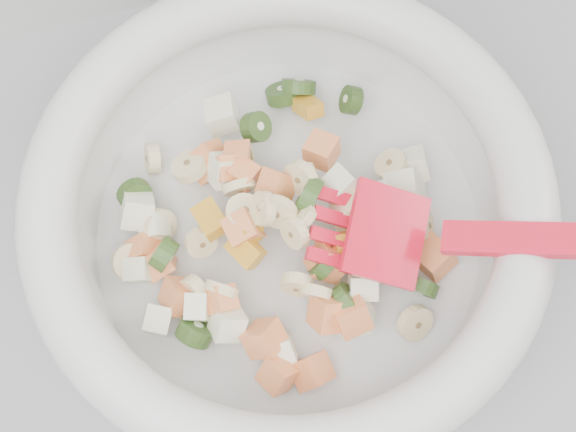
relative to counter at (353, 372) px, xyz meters
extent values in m
cube|color=gray|center=(0.00, 0.00, 0.00)|extent=(2.00, 0.60, 0.90)
cylinder|color=silver|center=(-0.07, 0.05, 0.46)|extent=(0.29, 0.29, 0.02)
torus|color=silver|center=(-0.07, 0.05, 0.53)|extent=(0.36, 0.36, 0.04)
cylinder|color=#FFE2AA|center=(-0.06, 0.06, 0.51)|extent=(0.02, 0.03, 0.03)
cylinder|color=#FFE2AA|center=(-0.09, 0.05, 0.51)|extent=(0.02, 0.03, 0.03)
cylinder|color=#FFE2AA|center=(-0.06, 0.04, 0.51)|extent=(0.03, 0.03, 0.02)
cylinder|color=#FFE2AA|center=(-0.16, 0.07, 0.48)|extent=(0.03, 0.03, 0.02)
cylinder|color=#FFE2AA|center=(-0.03, 0.03, 0.50)|extent=(0.02, 0.03, 0.03)
cylinder|color=#FFE2AA|center=(-0.01, -0.05, 0.48)|extent=(0.03, 0.03, 0.03)
cylinder|color=#FFE2AA|center=(-0.10, 0.07, 0.50)|extent=(0.03, 0.01, 0.03)
cylinder|color=#FFE2AA|center=(-0.08, 0.00, 0.50)|extent=(0.03, 0.02, 0.03)
cylinder|color=#FFE2AA|center=(-0.15, 0.01, 0.48)|extent=(0.02, 0.04, 0.04)
cylinder|color=#FFE2AA|center=(-0.13, 0.01, 0.49)|extent=(0.03, 0.02, 0.03)
cylinder|color=#FFE2AA|center=(-0.06, 0.07, 0.50)|extent=(0.03, 0.01, 0.03)
cylinder|color=#FFE2AA|center=(-0.19, 0.05, 0.48)|extent=(0.03, 0.03, 0.03)
cylinder|color=#FFE2AA|center=(-0.07, -0.01, 0.50)|extent=(0.03, 0.02, 0.03)
cylinder|color=#FFE2AA|center=(0.01, 0.07, 0.49)|extent=(0.03, 0.03, 0.02)
cylinder|color=#FFE2AA|center=(0.02, 0.02, 0.48)|extent=(0.02, 0.03, 0.03)
cylinder|color=#FFE2AA|center=(-0.14, 0.05, 0.49)|extent=(0.03, 0.02, 0.03)
cylinder|color=#FFE2AA|center=(-0.03, 0.04, 0.51)|extent=(0.03, 0.03, 0.02)
cylinder|color=#FFE2AA|center=(-0.08, 0.04, 0.51)|extent=(0.04, 0.02, 0.04)
cylinder|color=#FFE2AA|center=(-0.13, 0.10, 0.49)|extent=(0.03, 0.03, 0.02)
cylinder|color=#FFE2AA|center=(-0.07, 0.03, 0.51)|extent=(0.02, 0.03, 0.02)
cylinder|color=#FFE2AA|center=(-0.10, 0.05, 0.51)|extent=(0.03, 0.03, 0.01)
cylinder|color=#FFE2AA|center=(-0.15, 0.13, 0.48)|extent=(0.02, 0.03, 0.03)
cube|color=#F8824E|center=(-0.11, -0.03, 0.49)|extent=(0.03, 0.03, 0.04)
cube|color=#F8824E|center=(-0.09, 0.08, 0.50)|extent=(0.03, 0.03, 0.02)
cube|color=#F8824E|center=(-0.06, -0.03, 0.49)|extent=(0.04, 0.03, 0.04)
cube|color=#F8824E|center=(-0.10, 0.04, 0.50)|extent=(0.03, 0.03, 0.03)
cube|color=#F8824E|center=(-0.09, 0.10, 0.50)|extent=(0.02, 0.03, 0.03)
cube|color=#F8824E|center=(-0.11, 0.11, 0.49)|extent=(0.04, 0.03, 0.04)
cube|color=#F8824E|center=(-0.18, 0.06, 0.48)|extent=(0.03, 0.02, 0.03)
cube|color=#F8824E|center=(-0.16, 0.02, 0.48)|extent=(0.03, 0.03, 0.04)
cube|color=#F8824E|center=(-0.07, 0.07, 0.51)|extent=(0.03, 0.03, 0.03)
cube|color=#F8824E|center=(-0.10, 0.09, 0.50)|extent=(0.02, 0.02, 0.03)
cube|color=#F8824E|center=(0.02, -0.01, 0.48)|extent=(0.03, 0.04, 0.03)
cube|color=#F8824E|center=(-0.13, 0.00, 0.49)|extent=(0.02, 0.02, 0.03)
cube|color=#F8824E|center=(-0.17, 0.05, 0.48)|extent=(0.03, 0.03, 0.03)
cube|color=#F8824E|center=(-0.03, 0.09, 0.50)|extent=(0.03, 0.03, 0.02)
cube|color=#F8824E|center=(-0.05, 0.01, 0.50)|extent=(0.03, 0.03, 0.04)
cube|color=#F8824E|center=(-0.05, -0.03, 0.49)|extent=(0.03, 0.03, 0.03)
cube|color=#F8824E|center=(-0.09, -0.06, 0.48)|extent=(0.03, 0.03, 0.03)
cube|color=#F8824E|center=(-0.11, -0.06, 0.48)|extent=(0.03, 0.03, 0.03)
cylinder|color=#49842C|center=(-0.06, 0.05, 0.51)|extent=(0.03, 0.04, 0.04)
cylinder|color=#49842C|center=(-0.16, 0.05, 0.49)|extent=(0.03, 0.03, 0.03)
cylinder|color=#49842C|center=(-0.01, 0.02, 0.49)|extent=(0.04, 0.04, 0.03)
cylinder|color=#49842C|center=(-0.07, 0.12, 0.49)|extent=(0.03, 0.03, 0.03)
cylinder|color=#49842C|center=(-0.16, -0.01, 0.48)|extent=(0.03, 0.04, 0.03)
cylinder|color=#49842C|center=(-0.05, -0.02, 0.49)|extent=(0.03, 0.03, 0.03)
cylinder|color=#49842C|center=(-0.06, 0.01, 0.50)|extent=(0.03, 0.03, 0.04)
cylinder|color=#49842C|center=(-0.03, 0.15, 0.48)|extent=(0.04, 0.03, 0.04)
cylinder|color=#49842C|center=(0.00, 0.13, 0.48)|extent=(0.02, 0.03, 0.03)
cylinder|color=#49842C|center=(-0.04, 0.15, 0.48)|extent=(0.03, 0.03, 0.03)
cylinder|color=#49842C|center=(0.00, -0.03, 0.48)|extent=(0.03, 0.03, 0.04)
cylinder|color=#49842C|center=(-0.09, 0.10, 0.49)|extent=(0.02, 0.03, 0.03)
cylinder|color=#49842C|center=(-0.17, 0.10, 0.48)|extent=(0.03, 0.02, 0.03)
cube|color=white|center=(-0.05, -0.03, 0.48)|extent=(0.04, 0.03, 0.04)
cube|color=white|center=(0.03, 0.06, 0.48)|extent=(0.03, 0.03, 0.03)
cube|color=white|center=(-0.01, 0.00, 0.49)|extent=(0.03, 0.03, 0.02)
cube|color=white|center=(-0.18, 0.00, 0.48)|extent=(0.03, 0.03, 0.02)
cube|color=white|center=(-0.15, 0.00, 0.49)|extent=(0.02, 0.02, 0.02)
cube|color=white|center=(-0.10, -0.04, 0.48)|extent=(0.02, 0.02, 0.03)
cube|color=white|center=(-0.03, 0.05, 0.50)|extent=(0.03, 0.03, 0.03)
cube|color=white|center=(-0.01, 0.04, 0.50)|extent=(0.03, 0.03, 0.03)
cube|color=white|center=(-0.16, 0.07, 0.48)|extent=(0.03, 0.02, 0.02)
cube|color=white|center=(-0.17, 0.09, 0.48)|extent=(0.03, 0.04, 0.04)
cube|color=white|center=(-0.18, 0.04, 0.48)|extent=(0.03, 0.02, 0.03)
cube|color=white|center=(0.02, 0.05, 0.48)|extent=(0.04, 0.03, 0.04)
cube|color=white|center=(-0.13, -0.01, 0.49)|extent=(0.03, 0.03, 0.03)
cube|color=white|center=(-0.04, -0.02, 0.49)|extent=(0.02, 0.03, 0.03)
cube|color=white|center=(-0.10, 0.14, 0.49)|extent=(0.03, 0.03, 0.03)
cube|color=white|center=(-0.11, 0.09, 0.50)|extent=(0.03, 0.03, 0.03)
cube|color=orange|center=(-0.03, 0.13, 0.48)|extent=(0.02, 0.03, 0.03)
cube|color=orange|center=(-0.11, 0.03, 0.50)|extent=(0.03, 0.03, 0.02)
cube|color=orange|center=(-0.12, 0.06, 0.50)|extent=(0.03, 0.03, 0.02)
cube|color=orange|center=(-0.10, 0.04, 0.50)|extent=(0.03, 0.03, 0.03)
cube|color=orange|center=(-0.04, 0.01, 0.50)|extent=(0.02, 0.02, 0.02)
cube|color=red|center=(-0.01, 0.01, 0.51)|extent=(0.08, 0.08, 0.03)
cube|color=red|center=(-0.04, 0.04, 0.51)|extent=(0.03, 0.02, 0.02)
cube|color=red|center=(-0.04, 0.03, 0.51)|extent=(0.03, 0.02, 0.02)
cube|color=red|center=(-0.05, 0.02, 0.51)|extent=(0.03, 0.02, 0.02)
cube|color=red|center=(-0.06, 0.00, 0.51)|extent=(0.03, 0.02, 0.02)
camera|label=1|loc=(-0.13, -0.15, 1.02)|focal=50.00mm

